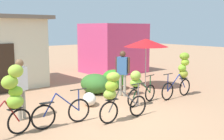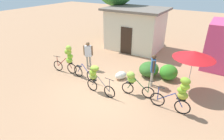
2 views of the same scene
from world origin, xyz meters
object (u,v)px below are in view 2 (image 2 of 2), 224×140
at_px(bicycle_center_loaded, 96,77).
at_px(produce_sack, 121,75).
at_px(bicycle_near_pile, 85,74).
at_px(person_vendor, 153,67).
at_px(market_umbrella, 194,55).
at_px(building_low, 135,29).
at_px(person_bystander, 88,53).
at_px(bicycle_leftmost, 68,57).
at_px(bicycle_by_shop, 133,81).
at_px(bicycle_rightmost, 180,93).

distance_m(bicycle_center_loaded, produce_sack, 1.97).
xyz_separation_m(bicycle_near_pile, person_vendor, (3.42, 1.33, 0.72)).
height_order(market_umbrella, person_vendor, market_umbrella).
bearing_deg(building_low, produce_sack, -72.70).
distance_m(market_umbrella, bicycle_near_pile, 5.68).
bearing_deg(market_umbrella, person_bystander, -174.52).
height_order(market_umbrella, person_bystander, market_umbrella).
bearing_deg(person_bystander, bicycle_leftmost, -122.33).
bearing_deg(bicycle_center_loaded, person_bystander, 135.54).
bearing_deg(bicycle_center_loaded, bicycle_by_shop, 24.57).
bearing_deg(bicycle_by_shop, produce_sack, 140.14).
height_order(market_umbrella, bicycle_by_shop, market_umbrella).
bearing_deg(person_bystander, bicycle_near_pile, -62.09).
bearing_deg(market_umbrella, bicycle_rightmost, -90.94).
bearing_deg(produce_sack, market_umbrella, 10.38).
bearing_deg(bicycle_near_pile, bicycle_by_shop, 1.16).
relative_size(market_umbrella, bicycle_rightmost, 1.25).
height_order(bicycle_near_pile, produce_sack, bicycle_near_pile).
bearing_deg(bicycle_near_pile, market_umbrella, 18.73).
bearing_deg(building_low, bicycle_by_shop, -65.19).
relative_size(bicycle_center_loaded, person_bystander, 0.97).
bearing_deg(building_low, person_bystander, -98.20).
distance_m(bicycle_near_pile, bicycle_by_shop, 2.98).
distance_m(bicycle_by_shop, bicycle_rightmost, 2.19).
bearing_deg(person_vendor, bicycle_center_loaded, -136.28).
xyz_separation_m(market_umbrella, person_bystander, (-5.79, -0.56, -0.90)).
height_order(market_umbrella, bicycle_near_pile, market_umbrella).
bearing_deg(produce_sack, bicycle_leftmost, -161.94).
height_order(bicycle_center_loaded, bicycle_by_shop, bicycle_center_loaded).
height_order(bicycle_leftmost, person_vendor, bicycle_leftmost).
relative_size(bicycle_center_loaded, bicycle_rightmost, 0.99).
relative_size(building_low, produce_sack, 6.47).
height_order(bicycle_leftmost, produce_sack, bicycle_leftmost).
height_order(bicycle_near_pile, bicycle_rightmost, bicycle_rightmost).
bearing_deg(person_vendor, person_bystander, -178.05).
bearing_deg(person_bystander, building_low, 81.80).
bearing_deg(person_bystander, produce_sack, -1.93).
height_order(bicycle_center_loaded, produce_sack, bicycle_center_loaded).
bearing_deg(bicycle_leftmost, person_bystander, 57.67).
xyz_separation_m(market_umbrella, bicycle_by_shop, (-2.20, -1.69, -1.25)).
height_order(bicycle_near_pile, bicycle_center_loaded, bicycle_center_loaded).
distance_m(bicycle_center_loaded, person_bystander, 2.71).
height_order(market_umbrella, bicycle_center_loaded, market_umbrella).
distance_m(bicycle_near_pile, bicycle_center_loaded, 1.56).
bearing_deg(person_vendor, produce_sack, -172.85).
height_order(bicycle_near_pile, person_vendor, person_vendor).
bearing_deg(building_low, bicycle_center_loaded, -80.21).
height_order(bicycle_center_loaded, person_vendor, person_vendor).
bearing_deg(building_low, bicycle_near_pile, -90.89).
height_order(building_low, person_vendor, building_low).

